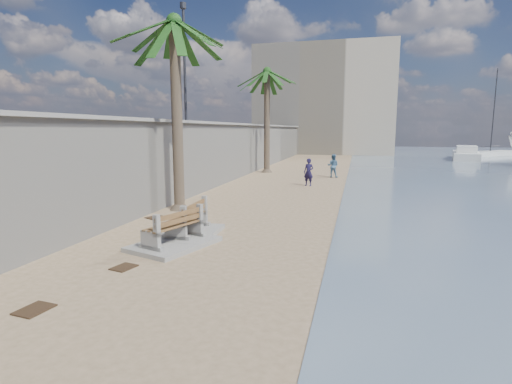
{
  "coord_description": "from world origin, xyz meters",
  "views": [
    {
      "loc": [
        2.63,
        -5.31,
        3.19
      ],
      "look_at": [
        -0.5,
        7.0,
        1.2
      ],
      "focal_mm": 28.0,
      "sensor_mm": 36.0,
      "label": 1
    }
  ],
  "objects_px": {
    "bench_near": "(174,231)",
    "person_b": "(333,165)",
    "palm_mid": "(174,24)",
    "sailboat_west": "(490,153)",
    "bench_far": "(188,222)",
    "palm_back": "(267,73)",
    "person_a": "(309,170)",
    "yacht_far": "(465,156)"
  },
  "relations": [
    {
      "from": "bench_near",
      "to": "person_b",
      "type": "xyz_separation_m",
      "value": [
        3.25,
        17.46,
        0.44
      ]
    },
    {
      "from": "palm_mid",
      "to": "person_b",
      "type": "distance_m",
      "value": 15.13
    },
    {
      "from": "sailboat_west",
      "to": "person_b",
      "type": "bearing_deg",
      "value": -122.51
    },
    {
      "from": "bench_far",
      "to": "palm_back",
      "type": "distance_m",
      "value": 19.73
    },
    {
      "from": "person_a",
      "to": "bench_near",
      "type": "bearing_deg",
      "value": -82.49
    },
    {
      "from": "person_a",
      "to": "yacht_far",
      "type": "distance_m",
      "value": 28.7
    },
    {
      "from": "bench_near",
      "to": "person_a",
      "type": "relative_size",
      "value": 1.5
    },
    {
      "from": "bench_near",
      "to": "sailboat_west",
      "type": "relative_size",
      "value": 0.26
    },
    {
      "from": "bench_near",
      "to": "palm_mid",
      "type": "bearing_deg",
      "value": 113.29
    },
    {
      "from": "bench_near",
      "to": "palm_mid",
      "type": "xyz_separation_m",
      "value": [
        -2.04,
        4.74,
        6.69
      ]
    },
    {
      "from": "palm_mid",
      "to": "sailboat_west",
      "type": "bearing_deg",
      "value": 60.46
    },
    {
      "from": "person_a",
      "to": "person_b",
      "type": "height_order",
      "value": "person_a"
    },
    {
      "from": "bench_far",
      "to": "sailboat_west",
      "type": "bearing_deg",
      "value": 64.64
    },
    {
      "from": "palm_back",
      "to": "person_b",
      "type": "relative_size",
      "value": 4.78
    },
    {
      "from": "bench_far",
      "to": "person_b",
      "type": "bearing_deg",
      "value": 78.52
    },
    {
      "from": "palm_back",
      "to": "sailboat_west",
      "type": "distance_m",
      "value": 34.27
    },
    {
      "from": "palm_back",
      "to": "person_a",
      "type": "distance_m",
      "value": 9.99
    },
    {
      "from": "palm_back",
      "to": "person_b",
      "type": "distance_m",
      "value": 8.41
    },
    {
      "from": "bench_far",
      "to": "person_a",
      "type": "bearing_deg",
      "value": 79.31
    },
    {
      "from": "yacht_far",
      "to": "sailboat_west",
      "type": "height_order",
      "value": "sailboat_west"
    },
    {
      "from": "bench_far",
      "to": "palm_mid",
      "type": "distance_m",
      "value": 7.86
    },
    {
      "from": "bench_near",
      "to": "bench_far",
      "type": "distance_m",
      "value": 1.1
    },
    {
      "from": "bench_near",
      "to": "yacht_far",
      "type": "height_order",
      "value": "yacht_far"
    },
    {
      "from": "bench_far",
      "to": "palm_back",
      "type": "relative_size",
      "value": 0.29
    },
    {
      "from": "palm_mid",
      "to": "palm_back",
      "type": "relative_size",
      "value": 0.98
    },
    {
      "from": "bench_far",
      "to": "person_a",
      "type": "distance_m",
      "value": 12.05
    },
    {
      "from": "bench_far",
      "to": "palm_mid",
      "type": "relative_size",
      "value": 0.3
    },
    {
      "from": "palm_back",
      "to": "yacht_far",
      "type": "distance_m",
      "value": 26.67
    },
    {
      "from": "person_b",
      "to": "person_a",
      "type": "bearing_deg",
      "value": 84.5
    },
    {
      "from": "bench_near",
      "to": "bench_far",
      "type": "height_order",
      "value": "bench_far"
    },
    {
      "from": "bench_near",
      "to": "person_b",
      "type": "relative_size",
      "value": 1.56
    },
    {
      "from": "palm_mid",
      "to": "bench_near",
      "type": "bearing_deg",
      "value": -66.71
    },
    {
      "from": "bench_near",
      "to": "person_b",
      "type": "bearing_deg",
      "value": 79.46
    },
    {
      "from": "palm_back",
      "to": "sailboat_west",
      "type": "bearing_deg",
      "value": 48.32
    },
    {
      "from": "person_b",
      "to": "bench_far",
      "type": "bearing_deg",
      "value": 86.55
    },
    {
      "from": "bench_far",
      "to": "palm_back",
      "type": "bearing_deg",
      "value": 95.28
    },
    {
      "from": "bench_far",
      "to": "yacht_far",
      "type": "height_order",
      "value": "yacht_far"
    },
    {
      "from": "bench_near",
      "to": "sailboat_west",
      "type": "bearing_deg",
      "value": 65.27
    },
    {
      "from": "person_a",
      "to": "yacht_far",
      "type": "height_order",
      "value": "person_a"
    },
    {
      "from": "palm_back",
      "to": "yacht_far",
      "type": "bearing_deg",
      "value": 45.63
    },
    {
      "from": "bench_near",
      "to": "sailboat_west",
      "type": "height_order",
      "value": "sailboat_west"
    },
    {
      "from": "person_a",
      "to": "person_b",
      "type": "bearing_deg",
      "value": 93.46
    }
  ]
}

